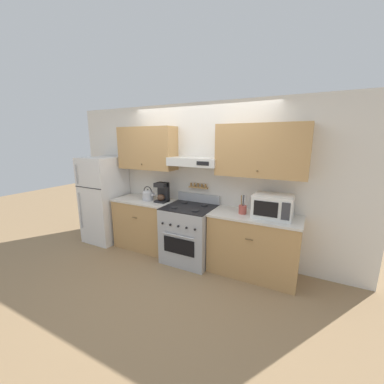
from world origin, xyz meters
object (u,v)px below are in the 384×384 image
Objects in this scene: refrigerator at (105,199)px; tea_kettle at (148,195)px; stove_range at (190,233)px; coffee_maker at (162,192)px; utensil_crock at (243,209)px; microwave at (273,206)px.

refrigerator is 1.03m from tea_kettle.
refrigerator is at bearing -179.53° from stove_range.
coffee_maker is 1.22× the size of utensil_crock.
refrigerator is at bearing -178.48° from utensil_crock.
coffee_maker is (-0.57, 0.08, 0.61)m from stove_range.
refrigerator is 3.17× the size of microwave.
coffee_maker reaches higher than utensil_crock.
refrigerator reaches higher than coffee_maker.
refrigerator is at bearing -175.90° from tea_kettle.
microwave is at bearing 2.48° from utensil_crock.
stove_range is at bearing -176.14° from utensil_crock.
tea_kettle is at bearing -179.52° from microwave.
coffee_maker is (1.30, 0.10, 0.25)m from refrigerator.
refrigerator is 1.33m from coffee_maker.
stove_range is 2.05× the size of microwave.
utensil_crock is at bearing -1.00° from coffee_maker.
refrigerator is 4.86× the size of coffee_maker.
refrigerator is 6.45× the size of tea_kettle.
microwave is (1.83, -0.01, -0.01)m from coffee_maker.
tea_kettle is at bearing -175.17° from coffee_maker.
coffee_maker is (0.29, 0.02, 0.07)m from tea_kettle.
coffee_maker is at bearing 179.78° from microwave.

